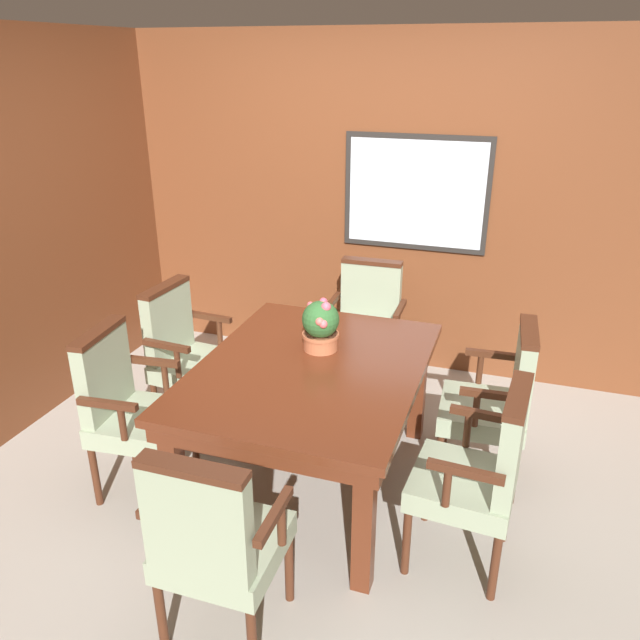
# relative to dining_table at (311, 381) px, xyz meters

# --- Properties ---
(ground_plane) EXTENTS (14.00, 14.00, 0.00)m
(ground_plane) POSITION_rel_dining_table_xyz_m (-0.06, -0.09, -0.65)
(ground_plane) COLOR #A39E93
(wall_back) EXTENTS (7.20, 0.08, 2.45)m
(wall_back) POSITION_rel_dining_table_xyz_m (-0.06, 1.68, 0.57)
(wall_back) COLOR brown
(wall_back) RESTS_ON ground_plane
(dining_table) EXTENTS (1.16, 1.52, 0.75)m
(dining_table) POSITION_rel_dining_table_xyz_m (0.00, 0.00, 0.00)
(dining_table) COLOR #562614
(dining_table) RESTS_ON ground_plane
(chair_left_far) EXTENTS (0.50, 0.54, 0.96)m
(chair_left_far) POSITION_rel_dining_table_xyz_m (-0.97, 0.34, -0.12)
(chair_left_far) COLOR #472314
(chair_left_far) RESTS_ON ground_plane
(chair_head_far) EXTENTS (0.52, 0.48, 0.96)m
(chair_head_far) POSITION_rel_dining_table_xyz_m (0.01, 1.14, -0.12)
(chair_head_far) COLOR #472314
(chair_head_far) RESTS_ON ground_plane
(chair_head_near) EXTENTS (0.52, 0.47, 0.96)m
(chair_head_near) POSITION_rel_dining_table_xyz_m (-0.01, -1.11, -0.12)
(chair_head_near) COLOR #472314
(chair_head_near) RESTS_ON ground_plane
(chair_right_far) EXTENTS (0.49, 0.53, 0.96)m
(chair_right_far) POSITION_rel_dining_table_xyz_m (0.96, 0.36, -0.12)
(chair_right_far) COLOR #472314
(chair_right_far) RESTS_ON ground_plane
(chair_right_near) EXTENTS (0.49, 0.53, 0.96)m
(chair_right_near) POSITION_rel_dining_table_xyz_m (0.93, -0.33, -0.12)
(chair_right_near) COLOR #472314
(chair_right_near) RESTS_ON ground_plane
(chair_left_near) EXTENTS (0.51, 0.54, 0.96)m
(chair_left_near) POSITION_rel_dining_table_xyz_m (-0.93, -0.35, -0.12)
(chair_left_near) COLOR #472314
(chair_left_near) RESTS_ON ground_plane
(potted_plant) EXTENTS (0.21, 0.23, 0.29)m
(potted_plant) POSITION_rel_dining_table_xyz_m (-0.01, 0.20, 0.24)
(potted_plant) COLOR #B2603D
(potted_plant) RESTS_ON dining_table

